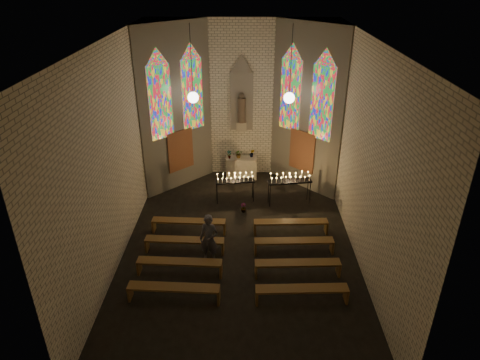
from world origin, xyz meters
name	(u,v)px	position (x,y,z in m)	size (l,w,h in m)	color
floor	(239,246)	(0.00, 0.00, 0.00)	(12.00, 12.00, 0.00)	black
room	(241,115)	(0.00, 3.37, 3.72)	(8.22, 12.43, 7.00)	beige
altar	(241,168)	(0.00, 5.45, 0.50)	(1.40, 0.60, 1.00)	#C0B69C
flower_vase_left	(229,154)	(-0.55, 5.36, 1.20)	(0.21, 0.14, 0.39)	#4C723F
flower_vase_center	(239,154)	(-0.12, 5.45, 1.19)	(0.34, 0.30, 0.38)	#4C723F
flower_vase_right	(252,153)	(0.48, 5.53, 1.19)	(0.21, 0.17, 0.38)	#4C723F
aisle_flower_pot	(243,208)	(0.12, 2.35, 0.19)	(0.21, 0.21, 0.38)	#4C723F
votive_stand_left	(235,179)	(-0.23, 3.23, 1.02)	(1.66, 0.62, 1.19)	black
votive_stand_right	(290,179)	(2.00, 3.07, 1.12)	(1.82, 0.69, 1.31)	black
pew_left_0	(189,222)	(-1.88, 0.87, 0.42)	(2.73, 0.49, 0.52)	brown
pew_right_0	(291,223)	(1.88, 0.87, 0.42)	(2.73, 0.49, 0.52)	brown
pew_left_1	(184,241)	(-1.88, -0.33, 0.42)	(2.73, 0.49, 0.52)	brown
pew_right_1	(294,242)	(1.88, -0.33, 0.42)	(2.73, 0.49, 0.52)	brown
pew_left_2	(179,263)	(-1.88, -1.53, 0.42)	(2.73, 0.49, 0.52)	brown
pew_right_2	(298,265)	(1.88, -1.53, 0.42)	(2.73, 0.49, 0.52)	brown
pew_left_3	(174,289)	(-1.88, -2.73, 0.42)	(2.73, 0.49, 0.52)	brown
pew_right_3	(302,290)	(1.88, -2.73, 0.42)	(2.73, 0.49, 0.52)	brown
visitor	(209,239)	(-0.98, -0.81, 0.87)	(0.64, 0.42, 1.75)	#4C4C56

